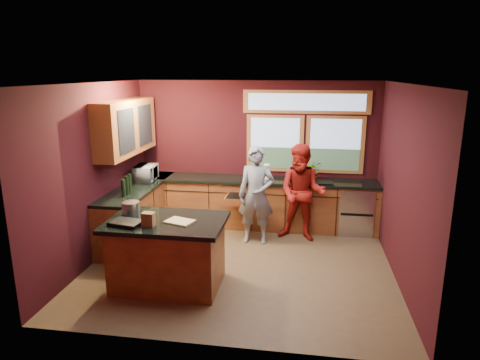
% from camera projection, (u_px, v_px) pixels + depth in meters
% --- Properties ---
extents(floor, '(4.50, 4.50, 0.00)m').
position_uv_depth(floor, '(240.00, 265.00, 6.51)').
color(floor, brown).
rests_on(floor, ground).
extents(room_shell, '(4.52, 4.02, 2.71)m').
position_uv_depth(room_shell, '(205.00, 143.00, 6.47)').
color(room_shell, black).
rests_on(room_shell, ground).
extents(back_counter, '(4.50, 0.64, 0.93)m').
position_uv_depth(back_counter, '(265.00, 203.00, 7.99)').
color(back_counter, '#552614').
rests_on(back_counter, floor).
extents(left_counter, '(0.64, 2.30, 0.93)m').
position_uv_depth(left_counter, '(138.00, 212.00, 7.50)').
color(left_counter, '#552614').
rests_on(left_counter, floor).
extents(island, '(1.55, 1.05, 0.95)m').
position_uv_depth(island, '(168.00, 253.00, 5.78)').
color(island, '#552614').
rests_on(island, floor).
extents(person_grey, '(0.61, 0.40, 1.67)m').
position_uv_depth(person_grey, '(256.00, 195.00, 7.19)').
color(person_grey, slate).
rests_on(person_grey, floor).
extents(person_red, '(0.93, 0.78, 1.68)m').
position_uv_depth(person_red, '(302.00, 193.00, 7.31)').
color(person_red, '#A11A12').
rests_on(person_red, floor).
extents(microwave, '(0.39, 0.54, 0.28)m').
position_uv_depth(microwave, '(146.00, 173.00, 7.72)').
color(microwave, '#999999').
rests_on(microwave, left_counter).
extents(potted_plant, '(0.31, 0.27, 0.35)m').
position_uv_depth(potted_plant, '(313.00, 171.00, 7.76)').
color(potted_plant, '#999999').
rests_on(potted_plant, back_counter).
extents(paper_towel, '(0.12, 0.12, 0.28)m').
position_uv_depth(paper_towel, '(267.00, 172.00, 7.84)').
color(paper_towel, white).
rests_on(paper_towel, back_counter).
extents(cutting_board, '(0.41, 0.35, 0.02)m').
position_uv_depth(cutting_board, '(180.00, 221.00, 5.59)').
color(cutting_board, tan).
rests_on(cutting_board, island).
extents(stock_pot, '(0.24, 0.24, 0.18)m').
position_uv_depth(stock_pot, '(131.00, 208.00, 5.87)').
color(stock_pot, '#B9B8BE').
rests_on(stock_pot, island).
extents(paper_bag, '(0.15, 0.13, 0.18)m').
position_uv_depth(paper_bag, '(148.00, 219.00, 5.43)').
color(paper_bag, brown).
rests_on(paper_bag, island).
extents(black_tray, '(0.45, 0.35, 0.05)m').
position_uv_depth(black_tray, '(126.00, 223.00, 5.49)').
color(black_tray, black).
rests_on(black_tray, island).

